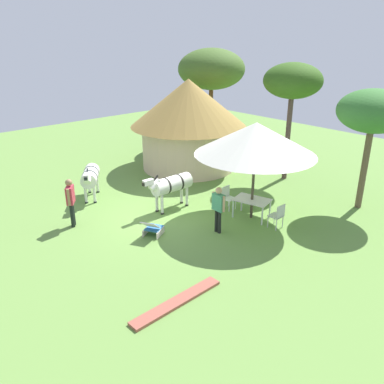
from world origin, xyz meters
name	(u,v)px	position (x,y,z in m)	size (l,w,h in m)	color
ground_plane	(160,216)	(0.00, 0.00, 0.00)	(36.00, 36.00, 0.00)	olive
thatched_hut	(188,120)	(-3.69, 4.71, 2.43)	(5.70, 5.70, 4.40)	beige
shade_umbrella	(256,139)	(2.35, 2.45, 3.02)	(4.28, 4.28, 3.59)	#463D2F
patio_dining_table	(252,201)	(2.35, 2.45, 0.65)	(1.46, 1.15, 0.74)	silver
patio_chair_west_end	(278,215)	(3.53, 2.46, 0.52)	(0.42, 0.44, 0.90)	silver
patio_chair_near_lawn	(227,196)	(1.18, 2.39, 0.52)	(0.44, 0.46, 0.90)	white
guest_beside_umbrella	(218,206)	(2.34, 0.69, 1.00)	(0.60, 0.22, 1.66)	black
standing_watcher	(71,198)	(-1.45, -2.79, 1.07)	(0.52, 0.47, 1.77)	black
striped_lounge_chair	(153,228)	(1.01, -1.12, 0.26)	(0.84, 0.95, 0.65)	teal
zebra_nearest_camera	(90,177)	(-3.32, -1.01, 0.95)	(1.86, 1.48, 1.49)	silver
zebra_by_umbrella	(171,185)	(-0.26, 0.74, 1.00)	(0.64, 2.31, 1.54)	silver
acacia_tree_behind_hut	(374,112)	(4.56, 6.35, 3.76)	(2.63, 2.63, 4.58)	brown
acacia_tree_far_lawn	(293,82)	(0.60, 6.96, 4.44)	(2.57, 2.57, 5.26)	#513B3A
acacia_tree_left_background	(211,69)	(-6.09, 8.62, 4.46)	(3.86, 3.86, 5.63)	brown
brick_patio_kerb	(177,302)	(4.38, -2.87, 0.04)	(2.80, 0.36, 0.08)	#9B5040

